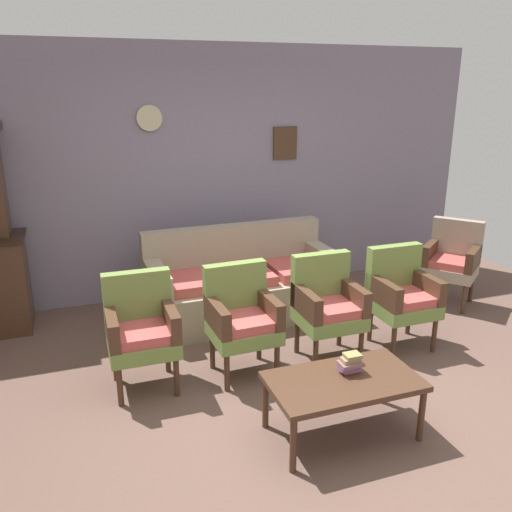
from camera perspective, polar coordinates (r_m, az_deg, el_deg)
ground_plane at (r=4.04m, az=5.08°, el=-16.34°), size 7.68×7.68×0.00m
wall_back_with_decor at (r=5.90m, az=-5.27°, el=8.86°), size 6.40×0.09×2.70m
floral_couch at (r=5.39m, az=-1.52°, el=-3.24°), size 1.91×0.84×0.90m
armchair_near_couch_end at (r=4.19m, az=-12.21°, el=-7.46°), size 0.52×0.49×0.90m
armchair_by_doorway at (r=4.29m, az=-1.57°, el=-6.44°), size 0.54×0.51×0.90m
armchair_row_middle at (r=4.57m, az=7.66°, el=-5.03°), size 0.52×0.49×0.90m
armchair_near_cabinet at (r=4.92m, az=15.35°, el=-3.84°), size 0.52×0.49×0.90m
wingback_chair_by_fireplace at (r=6.05m, az=20.30°, el=-0.27°), size 0.71×0.71×0.90m
coffee_table at (r=3.66m, az=9.36°, el=-13.47°), size 1.00×0.56×0.42m
book_stack_on_table at (r=3.69m, az=10.10°, el=-11.28°), size 0.16×0.12×0.14m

